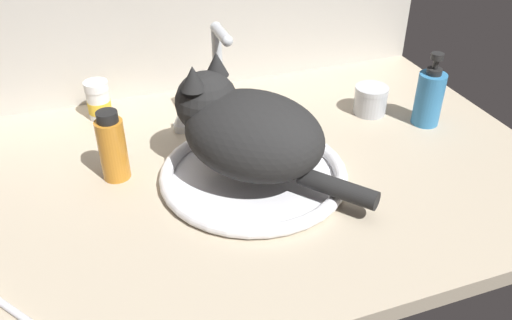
# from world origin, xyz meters

# --- Properties ---
(countertop) EXTENTS (1.12, 0.74, 0.03)m
(countertop) POSITION_xyz_m (0.00, 0.00, 0.01)
(countertop) COLOR #B7A88E
(countertop) RESTS_ON ground
(backsplash_wall) EXTENTS (1.12, 0.02, 0.31)m
(backsplash_wall) POSITION_xyz_m (0.00, 0.38, 0.15)
(backsplash_wall) COLOR beige
(backsplash_wall) RESTS_ON ground
(sink_basin) EXTENTS (0.34, 0.34, 0.02)m
(sink_basin) POSITION_xyz_m (0.00, -0.03, 0.04)
(sink_basin) COLOR white
(sink_basin) RESTS_ON countertop
(faucet) EXTENTS (0.21, 0.10, 0.22)m
(faucet) POSITION_xyz_m (0.00, 0.18, 0.12)
(faucet) COLOR silver
(faucet) RESTS_ON countertop
(cat) EXTENTS (0.31, 0.35, 0.18)m
(cat) POSITION_xyz_m (-0.01, -0.01, 0.13)
(cat) COLOR black
(cat) RESTS_ON sink_basin
(pill_bottle) EXTENTS (0.05, 0.05, 0.08)m
(pill_bottle) POSITION_xyz_m (-0.23, 0.29, 0.07)
(pill_bottle) COLOR white
(pill_bottle) RESTS_ON countertop
(amber_bottle) EXTENTS (0.05, 0.05, 0.13)m
(amber_bottle) POSITION_xyz_m (-0.23, 0.06, 0.09)
(amber_bottle) COLOR #C67A23
(amber_bottle) RESTS_ON countertop
(metal_jar) EXTENTS (0.07, 0.07, 0.06)m
(metal_jar) POSITION_xyz_m (0.32, 0.12, 0.06)
(metal_jar) COLOR #B2B5BA
(metal_jar) RESTS_ON countertop
(soap_pump_bottle) EXTENTS (0.06, 0.06, 0.16)m
(soap_pump_bottle) POSITION_xyz_m (0.41, 0.04, 0.09)
(soap_pump_bottle) COLOR teal
(soap_pump_bottle) RESTS_ON countertop
(toothbrush) EXTENTS (0.12, 0.15, 0.02)m
(toothbrush) POSITION_xyz_m (-0.40, -0.20, 0.04)
(toothbrush) COLOR silver
(toothbrush) RESTS_ON countertop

